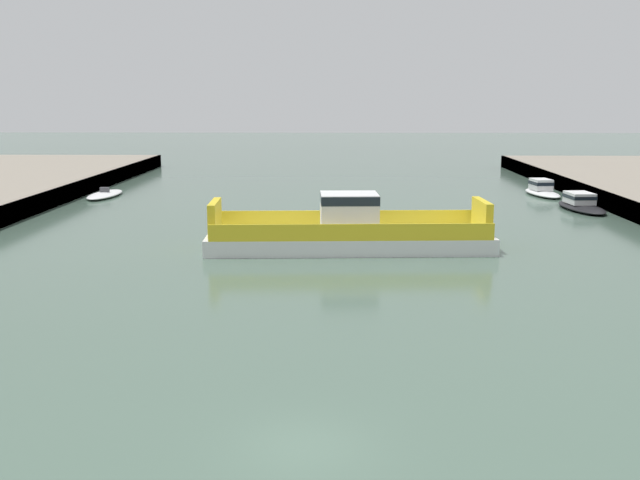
% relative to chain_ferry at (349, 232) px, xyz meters
% --- Properties ---
extents(ground_plane, '(400.00, 400.00, 0.00)m').
position_rel_chain_ferry_xyz_m(ground_plane, '(-1.80, -28.99, -1.14)').
color(ground_plane, '#4C6656').
extents(chain_ferry, '(19.40, 6.80, 3.80)m').
position_rel_chain_ferry_xyz_m(chain_ferry, '(0.00, 0.00, 0.00)').
color(chain_ferry, silver).
rests_on(chain_ferry, ground).
extents(moored_boat_near_right, '(3.56, 8.50, 1.57)m').
position_rel_chain_ferry_xyz_m(moored_boat_near_right, '(21.62, 18.24, -0.56)').
color(moored_boat_near_right, black).
rests_on(moored_boat_near_right, ground).
extents(moored_boat_mid_left, '(3.30, 7.52, 1.71)m').
position_rel_chain_ferry_xyz_m(moored_boat_mid_left, '(20.84, 28.40, -0.51)').
color(moored_boat_mid_left, white).
rests_on(moored_boat_mid_left, ground).
extents(moored_boat_mid_right, '(2.91, 7.87, 0.99)m').
position_rel_chain_ferry_xyz_m(moored_boat_mid_right, '(-24.98, 26.21, -0.89)').
color(moored_boat_mid_right, white).
rests_on(moored_boat_mid_right, ground).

